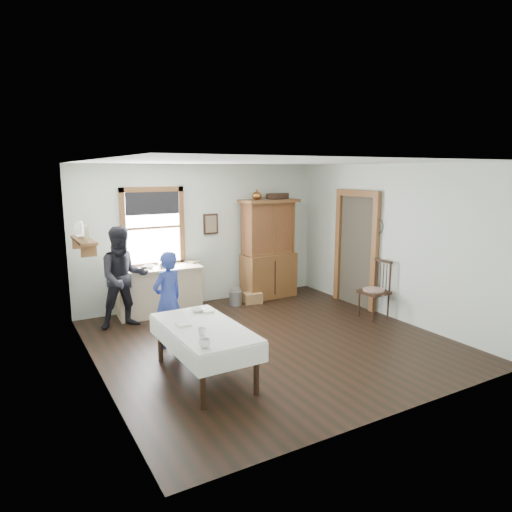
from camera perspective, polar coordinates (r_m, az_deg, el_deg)
name	(u,v)px	position (r m, az deg, el deg)	size (l,w,h in m)	color
room	(270,255)	(6.76, 1.74, 0.16)	(5.01, 5.01, 2.70)	black
window	(153,223)	(8.56, -12.75, 4.01)	(1.18, 0.07, 1.48)	white
doorway	(356,246)	(8.92, 12.42, 1.26)	(0.09, 1.14, 2.22)	#3F3A2D
wall_shelf	(83,238)	(7.36, -20.82, 2.09)	(0.24, 1.00, 0.44)	brown
framed_picture	(211,224)	(8.96, -5.66, 3.99)	(0.30, 0.04, 0.40)	black
rug_beater	(378,219)	(8.45, 15.04, 4.44)	(0.27, 0.27, 0.01)	black
work_counter	(159,291)	(8.45, -11.98, -4.30)	(1.51, 0.57, 0.87)	tan
china_hutch	(269,249)	(9.30, 1.61, 0.90)	(1.18, 0.56, 2.01)	brown
dining_table	(204,351)	(5.90, -6.47, -11.77)	(0.88, 1.68, 0.67)	white
spindle_chair	(374,289)	(8.32, 14.56, -4.04)	(0.48, 0.48, 1.04)	black
pail	(236,298)	(8.92, -2.56, -5.27)	(0.25, 0.25, 0.27)	#92949A
wicker_basket	(253,298)	(9.03, -0.41, -5.27)	(0.35, 0.25, 0.21)	#AB794D
woman_blue	(168,303)	(6.88, -10.94, -5.75)	(0.48, 0.32, 1.32)	navy
figure_dark	(124,281)	(7.83, -16.21, -3.05)	(0.76, 0.59, 1.56)	black
table_cup_a	(205,343)	(5.10, -6.44, -10.81)	(0.12, 0.12, 0.10)	white
table_cup_b	(202,332)	(5.45, -6.80, -9.38)	(0.10, 0.10, 0.09)	white
table_bowl	(197,310)	(6.35, -7.38, -6.70)	(0.20, 0.20, 0.05)	white
counter_book	(188,262)	(8.67, -8.44, -0.79)	(0.18, 0.24, 0.02)	#7A6A51
counter_bowl	(149,267)	(8.33, -13.22, -1.30)	(0.19, 0.19, 0.06)	white
shelf_bowl	(83,237)	(7.37, -20.85, 2.28)	(0.22, 0.22, 0.05)	white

